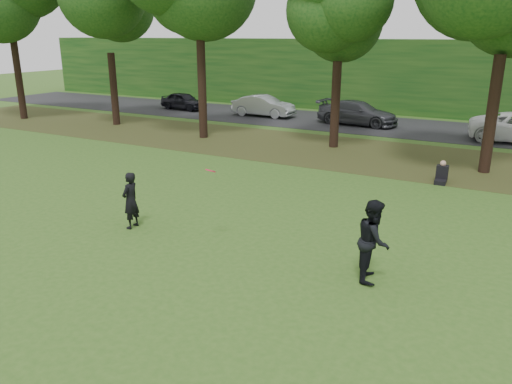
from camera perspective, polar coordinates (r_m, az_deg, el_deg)
ground at (r=11.88m, az=-0.59°, el=-9.20°), size 120.00×120.00×0.00m
leaf_litter at (r=23.47m, az=14.99°, el=3.85°), size 60.00×7.00×0.01m
street at (r=31.16m, az=18.58°, el=6.85°), size 70.00×7.00×0.02m
far_hedge at (r=36.74m, az=20.72°, el=12.08°), size 70.00×3.00×5.00m
player_left at (r=14.66m, az=-14.15°, el=-0.93°), size 0.43×0.63×1.65m
player_right at (r=11.52m, az=13.28°, el=-5.40°), size 0.91×1.06×1.90m
parked_cars at (r=30.46m, az=16.50°, el=8.17°), size 34.60×3.72×1.49m
frisbee at (r=12.68m, az=-5.23°, el=2.45°), size 0.34×0.32×0.16m
seated_person at (r=20.02m, az=20.46°, el=1.90°), size 0.44×0.75×0.83m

